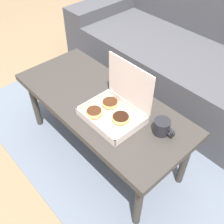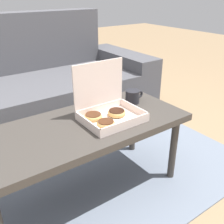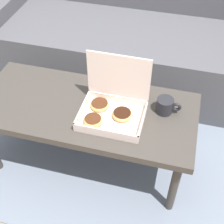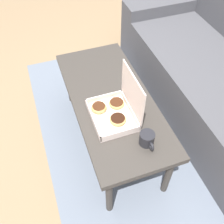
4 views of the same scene
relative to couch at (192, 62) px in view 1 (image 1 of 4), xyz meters
The scene contains 6 objects.
ground_plane 0.89m from the couch, 90.00° to the right, with size 12.00×12.00×0.00m, color #937756.
area_rug 0.62m from the couch, 90.00° to the right, with size 2.31×1.92×0.01m, color slate.
couch is the anchor object (origin of this frame).
coffee_table 0.98m from the couch, 90.00° to the right, with size 1.17×0.52×0.47m.
pastry_box 1.03m from the couch, 81.92° to the right, with size 0.32×0.26×0.30m.
coffee_mug 1.01m from the couch, 65.69° to the right, with size 0.13×0.09×0.08m.
Camera 1 is at (0.92, -0.88, 1.50)m, focal length 42.00 mm.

